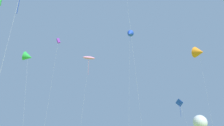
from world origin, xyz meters
TOP-DOWN VIEW (x-y plane):
  - kite_blue_delta at (7.52, 53.69)m, footprint 3.29×3.51m
  - kite_purple_box at (-15.54, 53.29)m, footprint 2.01×1.14m
  - kite_green_delta at (-18.97, 39.91)m, footprint 3.49×3.48m
  - kite_orange_delta at (24.54, 43.52)m, footprint 4.29×4.61m
  - kite_blue_diamond at (23.40, 57.74)m, footprint 3.19×2.22m
  - kite_pink_parafoil at (-5.30, 46.59)m, footprint 3.54×1.95m
  - observatory_dome at (45.07, 88.06)m, footprint 6.40×6.40m

SIDE VIEW (x-z plane):
  - observatory_dome at x=45.07m, z-range 0.61..11.41m
  - kite_blue_diamond at x=23.40m, z-range 4.85..17.64m
  - kite_green_delta at x=-18.97m, z-range 8.77..28.79m
  - kite_pink_parafoil at x=-5.30m, z-range 10.50..32.64m
  - kite_orange_delta at x=24.54m, z-range 10.53..35.24m
  - kite_purple_box at x=-15.54m, z-range 14.38..45.07m
  - kite_blue_delta at x=7.52m, z-range 16.04..51.04m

